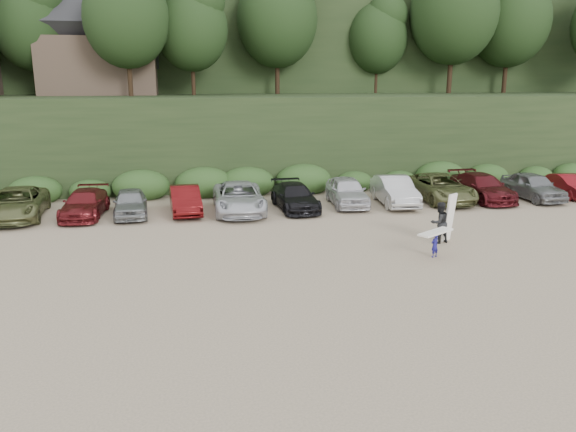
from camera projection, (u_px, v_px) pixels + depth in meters
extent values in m
plane|color=tan|center=(350.00, 263.00, 22.34)|extent=(120.00, 120.00, 0.00)
cube|color=black|center=(267.00, 135.00, 42.63)|extent=(80.00, 14.00, 6.00)
cube|color=black|center=(241.00, 70.00, 58.62)|extent=(90.00, 30.00, 16.00)
ellipsoid|color=black|center=(266.00, 24.00, 40.73)|extent=(66.00, 12.00, 10.00)
cube|color=#2B491E|center=(276.00, 184.00, 35.94)|extent=(46.20, 2.00, 1.20)
cube|color=brown|center=(101.00, 67.00, 41.19)|extent=(8.00, 6.00, 4.00)
imported|color=#61683C|center=(17.00, 204.00, 29.29)|extent=(3.08, 5.94, 1.60)
imported|color=maroon|center=(85.00, 204.00, 29.71)|extent=(2.30, 4.97, 1.41)
imported|color=gray|center=(130.00, 203.00, 29.84)|extent=(1.99, 4.38, 1.46)
imported|color=#570D0E|center=(185.00, 200.00, 30.51)|extent=(1.81, 4.53, 1.46)
imported|color=silver|center=(239.00, 198.00, 30.71)|extent=(2.84, 5.90, 1.62)
imported|color=black|center=(295.00, 197.00, 31.40)|extent=(2.29, 5.04, 1.43)
imported|color=silver|center=(347.00, 191.00, 32.42)|extent=(2.27, 4.95, 1.64)
imported|color=#BBBBBB|center=(394.00, 191.00, 32.56)|extent=(2.13, 5.12, 1.65)
imported|color=#62663B|center=(440.00, 188.00, 33.54)|extent=(2.77, 5.84, 1.61)
imported|color=#511217|center=(482.00, 187.00, 33.83)|extent=(2.36, 5.44, 1.56)
imported|color=slate|center=(533.00, 186.00, 34.03)|extent=(2.08, 4.82, 1.62)
imported|color=maroon|center=(569.00, 186.00, 34.81)|extent=(1.75, 4.24, 1.37)
imported|color=navy|center=(435.00, 245.00, 22.98)|extent=(0.43, 0.37, 1.00)
cube|color=white|center=(436.00, 232.00, 22.85)|extent=(1.83, 1.40, 0.07)
imported|color=black|center=(439.00, 222.00, 24.93)|extent=(1.05, 0.91, 1.86)
cube|color=white|center=(449.00, 218.00, 25.12)|extent=(0.69, 0.61, 2.19)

